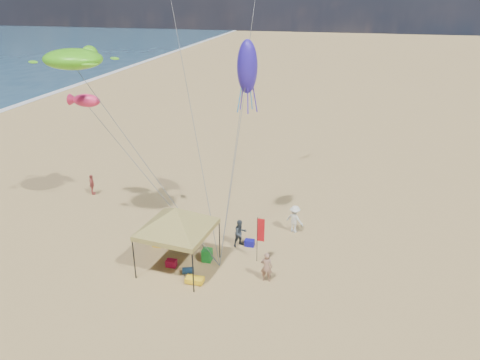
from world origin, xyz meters
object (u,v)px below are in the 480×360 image
at_px(canopy_tent, 176,210).
at_px(feather_flag, 260,232).
at_px(chair_yellow, 158,240).
at_px(beach_cart, 195,280).
at_px(cooler_blue, 250,243).
at_px(chair_green, 207,255).
at_px(cooler_red, 171,263).
at_px(person_near_a, 266,267).
at_px(person_near_b, 240,233).
at_px(person_far_a, 92,185).
at_px(person_near_c, 295,219).

relative_size(canopy_tent, feather_flag, 2.46).
xyz_separation_m(chair_yellow, beach_cart, (3.21, -2.92, -0.15)).
bearing_deg(cooler_blue, feather_flag, -59.05).
height_order(chair_green, chair_yellow, same).
xyz_separation_m(chair_green, beach_cart, (0.01, -2.09, -0.15)).
height_order(cooler_red, chair_green, chair_green).
relative_size(person_near_a, person_near_b, 0.99).
height_order(chair_green, person_near_a, person_near_a).
bearing_deg(cooler_red, person_near_a, -0.59).
bearing_deg(beach_cart, person_near_b, 71.18).
relative_size(person_near_a, person_far_a, 1.08).
height_order(chair_green, person_near_c, person_near_c).
distance_m(person_near_c, person_far_a, 14.80).
bearing_deg(person_near_c, feather_flag, 93.48).
height_order(person_near_a, person_far_a, person_near_a).
bearing_deg(canopy_tent, chair_green, 37.91).
height_order(cooler_red, person_far_a, person_far_a).
xyz_separation_m(canopy_tent, beach_cart, (1.24, -1.13, -3.18)).
bearing_deg(chair_yellow, person_near_c, 24.79).
height_order(beach_cart, person_near_b, person_near_b).
relative_size(cooler_red, beach_cart, 0.60).
bearing_deg(chair_green, person_near_c, 45.46).
bearing_deg(person_near_b, cooler_red, -179.65).
relative_size(canopy_tent, person_near_a, 4.06).
bearing_deg(person_far_a, person_near_b, -134.57).
height_order(chair_green, person_near_b, person_near_b).
bearing_deg(person_near_b, chair_yellow, 150.38).
distance_m(cooler_red, person_near_b, 4.25).
distance_m(person_near_a, person_near_b, 3.59).
relative_size(cooler_blue, chair_yellow, 0.77).
xyz_separation_m(cooler_blue, chair_green, (-1.89, -2.03, 0.16)).
relative_size(cooler_red, chair_yellow, 0.77).
bearing_deg(feather_flag, beach_cart, -135.80).
bearing_deg(canopy_tent, cooler_blue, 43.75).
bearing_deg(person_far_a, chair_yellow, -151.19).
height_order(feather_flag, person_near_c, feather_flag).
relative_size(canopy_tent, person_near_b, 4.01).
height_order(feather_flag, person_near_a, feather_flag).
distance_m(chair_green, person_near_b, 2.41).
height_order(chair_green, person_far_a, person_far_a).
distance_m(feather_flag, beach_cart, 4.16).
bearing_deg(canopy_tent, person_far_a, 142.11).
bearing_deg(person_near_c, chair_green, 70.00).
relative_size(feather_flag, chair_yellow, 3.79).
distance_m(cooler_blue, chair_yellow, 5.24).
bearing_deg(person_near_b, person_near_a, -98.12).
height_order(cooler_red, person_near_c, person_near_c).
distance_m(cooler_red, person_far_a, 11.41).
xyz_separation_m(cooler_blue, person_near_b, (-0.52, -0.11, 0.62)).
height_order(feather_flag, cooler_blue, feather_flag).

